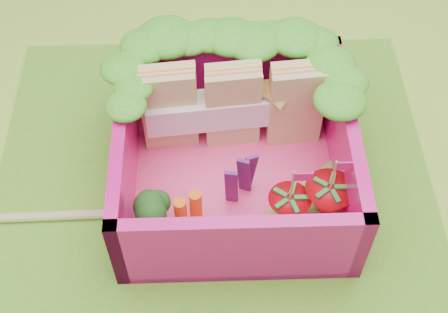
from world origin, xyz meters
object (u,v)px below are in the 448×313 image
strawberry_right (327,202)px  chopsticks (58,216)px  sandwich_stack (234,106)px  strawberry_left (288,210)px  broccoli (152,206)px  bento_box (235,154)px

strawberry_right → chopsticks: 1.53m
sandwich_stack → strawberry_right: (0.49, -0.60, -0.14)m
strawberry_left → strawberry_right: bearing=9.4°
sandwich_stack → strawberry_left: (0.27, -0.63, -0.15)m
sandwich_stack → chopsticks: size_ratio=0.44×
sandwich_stack → strawberry_left: size_ratio=2.27×
sandwich_stack → broccoli: sandwich_stack is taller
bento_box → sandwich_stack: sandwich_stack is taller
sandwich_stack → strawberry_left: 0.71m
strawberry_left → strawberry_right: 0.22m
broccoli → strawberry_right: strawberry_right is taller
bento_box → broccoli: bento_box is taller
bento_box → chopsticks: bearing=-167.6°
chopsticks → bento_box: bearing=12.4°
bento_box → strawberry_right: bearing=-29.7°
bento_box → strawberry_right: size_ratio=2.55×
broccoli → bento_box: bearing=34.2°
broccoli → chopsticks: broccoli is taller
bento_box → chopsticks: (-1.02, -0.22, -0.25)m
strawberry_right → broccoli: bearing=-178.3°
sandwich_stack → strawberry_right: bearing=-50.7°
chopsticks → broccoli: bearing=-8.8°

